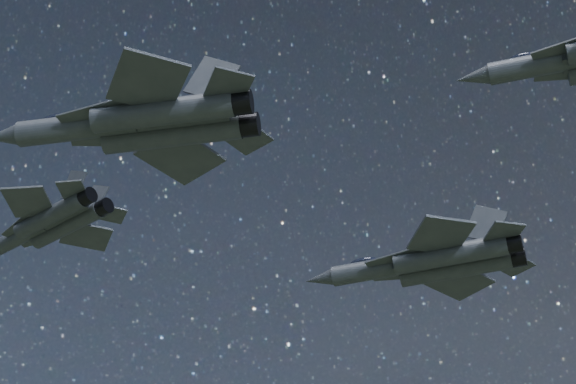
% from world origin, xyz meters
% --- Properties ---
extents(jet_lead, '(15.82, 10.92, 3.97)m').
position_xyz_m(jet_lead, '(-20.96, -3.73, 144.22)').
color(jet_lead, '#30353D').
extents(jet_left, '(20.21, 14.05, 5.08)m').
position_xyz_m(jet_left, '(4.88, 15.82, 144.10)').
color(jet_left, '#30353D').
extents(jet_right, '(19.56, 13.18, 4.93)m').
position_xyz_m(jet_right, '(-4.54, -13.74, 140.92)').
color(jet_right, '#30353D').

